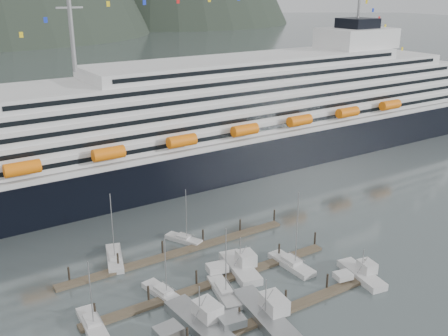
% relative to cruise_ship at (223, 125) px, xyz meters
% --- Properties ---
extents(ground, '(1600.00, 1600.00, 0.00)m').
position_rel_cruise_ship_xyz_m(ground, '(-30.03, -54.94, -12.04)').
color(ground, '#4F5B5D').
rests_on(ground, ground).
extents(cruise_ship, '(210.00, 30.40, 50.30)m').
position_rel_cruise_ship_xyz_m(cruise_ship, '(0.00, 0.00, 0.00)').
color(cruise_ship, black).
rests_on(cruise_ship, ground).
extents(dock_near, '(48.18, 2.28, 3.20)m').
position_rel_cruise_ship_xyz_m(dock_near, '(-34.95, -64.89, -11.73)').
color(dock_near, brown).
rests_on(dock_near, ground).
extents(dock_mid, '(48.18, 2.28, 3.20)m').
position_rel_cruise_ship_xyz_m(dock_mid, '(-34.95, -51.89, -11.73)').
color(dock_mid, brown).
rests_on(dock_mid, ground).
extents(dock_far, '(48.18, 2.28, 3.20)m').
position_rel_cruise_ship_xyz_m(dock_far, '(-34.95, -38.89, -11.73)').
color(dock_far, brown).
rests_on(dock_far, ground).
extents(sailboat_a, '(3.35, 9.55, 12.11)m').
position_rel_cruise_ship_xyz_m(sailboat_a, '(-57.03, -52.27, -11.62)').
color(sailboat_a, beige).
rests_on(sailboat_a, ground).
extents(sailboat_b, '(5.00, 10.72, 13.15)m').
position_rel_cruise_ship_xyz_m(sailboat_b, '(-35.56, -55.65, -11.62)').
color(sailboat_b, beige).
rests_on(sailboat_b, ground).
extents(sailboat_c, '(4.00, 9.63, 11.43)m').
position_rel_cruise_ship_xyz_m(sailboat_c, '(-44.19, -50.54, -11.64)').
color(sailboat_c, beige).
rests_on(sailboat_c, ground).
extents(sailboat_e, '(5.82, 10.84, 14.49)m').
position_rel_cruise_ship_xyz_m(sailboat_e, '(-46.59, -34.95, -11.61)').
color(sailboat_e, beige).
rests_on(sailboat_e, ground).
extents(sailboat_f, '(5.48, 8.07, 11.79)m').
position_rel_cruise_ship_xyz_m(sailboat_f, '(-31.86, -34.95, -11.64)').
color(sailboat_f, beige).
rests_on(sailboat_f, ground).
extents(sailboat_h, '(3.20, 10.25, 15.62)m').
position_rel_cruise_ship_xyz_m(sailboat_h, '(-20.13, -54.63, -11.58)').
color(sailboat_h, beige).
rests_on(sailboat_h, ground).
extents(trawler_a, '(10.61, 14.68, 7.98)m').
position_rel_cruise_ship_xyz_m(trawler_a, '(-43.61, -61.25, -11.06)').
color(trawler_a, '#919496').
rests_on(trawler_a, ground).
extents(trawler_c, '(11.24, 15.81, 7.91)m').
position_rel_cruise_ship_xyz_m(trawler_c, '(-34.16, -64.97, -11.06)').
color(trawler_c, '#919496').
rests_on(trawler_c, ground).
extents(trawler_d, '(8.06, 10.83, 6.18)m').
position_rel_cruise_ship_xyz_m(trawler_d, '(-12.34, -64.33, -11.22)').
color(trawler_d, beige).
rests_on(trawler_d, ground).
extents(trawler_e, '(9.32, 12.11, 7.55)m').
position_rel_cruise_ship_xyz_m(trawler_e, '(-29.13, -50.86, -11.09)').
color(trawler_e, beige).
rests_on(trawler_e, ground).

